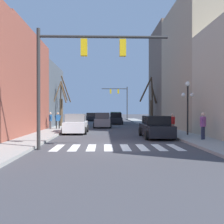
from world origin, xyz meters
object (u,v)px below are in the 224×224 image
object	(u,v)px
street_lamp_right_corner	(188,97)
street_tree_left_mid	(62,104)
car_parked_left_mid	(91,117)
pedestrian_crossing_street	(203,123)
car_parked_right_far	(116,119)
street_tree_right_mid	(151,103)
car_parked_left_near	(102,121)
pedestrian_waiting_at_curb	(172,122)
pedestrian_near_right_corner	(58,119)
car_at_intersection	(116,117)
car_parked_right_near	(76,124)
pedestrian_on_right_sidewalk	(50,119)
car_driving_away_lane	(156,127)
traffic_signal_far	(120,97)
traffic_signal_near	(77,62)

from	to	relation	value
street_lamp_right_corner	street_tree_left_mid	xyz separation A→B (m)	(-11.23, 11.73, -0.31)
car_parked_left_mid	pedestrian_crossing_street	bearing A→B (deg)	-165.54
car_parked_right_far	street_tree_right_mid	bearing A→B (deg)	-126.24
street_lamp_right_corner	car_parked_left_near	size ratio (longest dim) A/B	0.97
car_parked_left_near	car_parked_left_mid	world-z (taller)	car_parked_left_near
pedestrian_waiting_at_curb	street_tree_right_mid	world-z (taller)	street_tree_right_mid
street_lamp_right_corner	car_parked_right_far	xyz separation A→B (m)	(-4.55, 18.39, -2.22)
street_lamp_right_corner	pedestrian_near_right_corner	distance (m)	13.13
car_parked_right_far	pedestrian_waiting_at_curb	xyz separation A→B (m)	(3.70, -17.30, 0.32)
car_at_intersection	pedestrian_near_right_corner	bearing A→B (deg)	159.62
car_at_intersection	pedestrian_waiting_at_curb	size ratio (longest dim) A/B	2.86
car_parked_left_mid	street_tree_left_mid	bearing A→B (deg)	171.93
car_parked_right_near	car_parked_left_mid	distance (m)	26.90
street_tree_right_mid	pedestrian_on_right_sidewalk	bearing A→B (deg)	-143.70
car_parked_left_mid	street_tree_left_mid	xyz separation A→B (m)	(-2.62, -18.49, 1.95)
car_driving_away_lane	street_tree_left_mid	size ratio (longest dim) A/B	0.80
traffic_signal_far	car_parked_right_near	size ratio (longest dim) A/B	1.56
pedestrian_waiting_at_curb	car_parked_right_near	bearing A→B (deg)	-124.44
car_parked_right_near	street_lamp_right_corner	bearing A→B (deg)	-110.99
car_parked_left_near	pedestrian_crossing_street	xyz separation A→B (m)	(6.41, -14.00, 0.36)
traffic_signal_far	car_parked_right_near	xyz separation A→B (m)	(-5.70, -29.35, -3.96)
traffic_signal_far	car_parked_right_near	distance (m)	30.16
car_parked_right_near	car_driving_away_lane	xyz separation A→B (m)	(6.17, -3.80, -0.04)
pedestrian_waiting_at_curb	car_parked_right_far	bearing A→B (deg)	173.62
traffic_signal_near	pedestrian_waiting_at_curb	size ratio (longest dim) A/B	4.17
car_parked_left_mid	pedestrian_waiting_at_curb	bearing A→B (deg)	-165.10
traffic_signal_near	car_parked_right_near	distance (m)	10.18
car_parked_left_near	pedestrian_near_right_corner	world-z (taller)	pedestrian_near_right_corner
traffic_signal_far	car_parked_left_mid	distance (m)	7.35
pedestrian_waiting_at_curb	pedestrian_on_right_sidewalk	size ratio (longest dim) A/B	0.97
car_parked_left_mid	pedestrian_near_right_corner	size ratio (longest dim) A/B	3.01
car_at_intersection	street_tree_right_mid	world-z (taller)	street_tree_right_mid
traffic_signal_near	car_at_intersection	distance (m)	31.41
traffic_signal_far	street_lamp_right_corner	bearing A→B (deg)	-84.82
traffic_signal_near	pedestrian_near_right_corner	distance (m)	14.03
car_parked_left_mid	pedestrian_waiting_at_curb	world-z (taller)	pedestrian_waiting_at_curb
traffic_signal_far	pedestrian_waiting_at_curb	size ratio (longest dim) A/B	4.23
street_lamp_right_corner	pedestrian_crossing_street	distance (m)	3.58
car_at_intersection	street_tree_right_mid	bearing A→B (deg)	-156.59
traffic_signal_near	pedestrian_on_right_sidewalk	bearing A→B (deg)	106.99
pedestrian_on_right_sidewalk	pedestrian_near_right_corner	distance (m)	0.81
street_tree_right_mid	car_at_intersection	bearing A→B (deg)	113.41
pedestrian_waiting_at_curb	street_lamp_right_corner	bearing A→B (deg)	19.72
car_at_intersection	traffic_signal_near	bearing A→B (deg)	173.83
car_at_intersection	pedestrian_crossing_street	bearing A→B (deg)	-171.35
car_parked_right_near	pedestrian_on_right_sidewalk	xyz separation A→B (m)	(-2.86, 3.30, 0.33)
pedestrian_near_right_corner	traffic_signal_near	bearing A→B (deg)	88.17
street_lamp_right_corner	car_at_intersection	distance (m)	25.35
street_lamp_right_corner	street_tree_right_mid	world-z (taller)	street_tree_right_mid
traffic_signal_far	car_driving_away_lane	xyz separation A→B (m)	(0.47, -33.15, -4.00)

